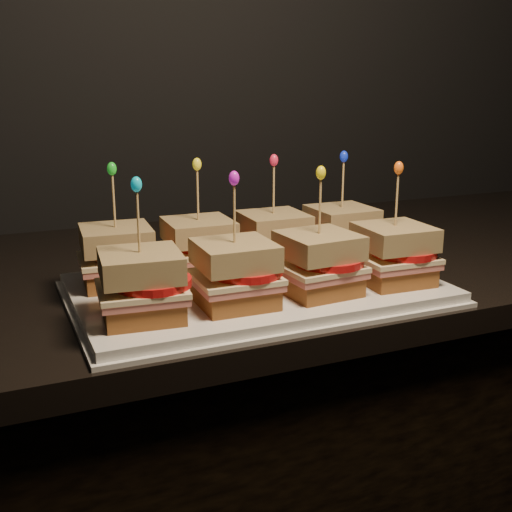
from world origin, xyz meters
name	(u,v)px	position (x,y,z in m)	size (l,w,h in m)	color
cabinet	(209,512)	(-0.13, 1.67, 0.42)	(2.49, 0.63, 0.84)	black
granite_slab	(204,273)	(-0.13, 1.67, 0.86)	(2.53, 0.67, 0.03)	black
platter	(256,289)	(-0.11, 1.49, 0.88)	(0.47, 0.29, 0.02)	white
platter_rim	(256,294)	(-0.11, 1.49, 0.88)	(0.48, 0.30, 0.01)	white
sandwich_0_bread_bot	(118,275)	(-0.28, 1.56, 0.91)	(0.09, 0.09, 0.02)	#603210
sandwich_0_ham	(118,264)	(-0.28, 1.56, 0.92)	(0.09, 0.09, 0.01)	#BB615D
sandwich_0_cheese	(117,258)	(-0.28, 1.56, 0.93)	(0.10, 0.09, 0.01)	beige
sandwich_0_tomato	(127,253)	(-0.27, 1.56, 0.94)	(0.09, 0.09, 0.01)	red
sandwich_0_bread_top	(116,238)	(-0.28, 1.56, 0.96)	(0.09, 0.09, 0.03)	#583410
sandwich_0_pick	(114,204)	(-0.28, 1.56, 1.00)	(0.00, 0.00, 0.09)	tan
sandwich_0_frill	(112,169)	(-0.28, 1.56, 1.05)	(0.01, 0.01, 0.02)	green
sandwich_1_bread_bot	(199,266)	(-0.17, 1.56, 0.91)	(0.09, 0.09, 0.02)	#603210
sandwich_1_ham	(199,255)	(-0.17, 1.56, 0.92)	(0.09, 0.09, 0.01)	#BB615D
sandwich_1_cheese	(199,250)	(-0.17, 1.56, 0.93)	(0.10, 0.09, 0.01)	beige
sandwich_1_tomato	(209,245)	(-0.16, 1.56, 0.94)	(0.09, 0.09, 0.01)	red
sandwich_1_bread_top	(199,231)	(-0.17, 1.56, 0.96)	(0.09, 0.09, 0.03)	#583410
sandwich_1_pick	(198,198)	(-0.17, 1.56, 1.00)	(0.00, 0.00, 0.09)	tan
sandwich_1_frill	(197,164)	(-0.17, 1.56, 1.05)	(0.01, 0.01, 0.02)	yellow
sandwich_2_bread_bot	(273,257)	(-0.06, 1.56, 0.91)	(0.09, 0.09, 0.02)	#603210
sandwich_2_ham	(273,247)	(-0.06, 1.56, 0.92)	(0.09, 0.09, 0.01)	#BB615D
sandwich_2_cheese	(273,242)	(-0.06, 1.56, 0.93)	(0.10, 0.09, 0.01)	beige
sandwich_2_tomato	(283,237)	(-0.05, 1.56, 0.94)	(0.09, 0.09, 0.01)	red
sandwich_2_bread_top	(273,224)	(-0.06, 1.56, 0.96)	(0.09, 0.09, 0.03)	#583410
sandwich_2_pick	(274,192)	(-0.06, 1.56, 1.00)	(0.00, 0.00, 0.09)	tan
sandwich_2_frill	(274,160)	(-0.06, 1.56, 1.05)	(0.01, 0.01, 0.02)	red
sandwich_3_bread_bot	(341,250)	(0.05, 1.56, 0.91)	(0.09, 0.09, 0.02)	#603210
sandwich_3_ham	(341,239)	(0.05, 1.56, 0.92)	(0.09, 0.09, 0.01)	#BB615D
sandwich_3_cheese	(341,235)	(0.05, 1.56, 0.93)	(0.10, 0.09, 0.01)	beige
sandwich_3_tomato	(350,230)	(0.07, 1.56, 0.94)	(0.09, 0.09, 0.01)	red
sandwich_3_bread_top	(342,217)	(0.05, 1.56, 0.96)	(0.09, 0.09, 0.03)	#583410
sandwich_3_pick	(343,187)	(0.05, 1.56, 1.00)	(0.00, 0.00, 0.09)	tan
sandwich_3_frill	(344,156)	(0.05, 1.56, 1.05)	(0.01, 0.01, 0.02)	#122BDD
sandwich_4_bread_bot	(143,308)	(-0.28, 1.43, 0.91)	(0.09, 0.09, 0.02)	#603210
sandwich_4_ham	(142,294)	(-0.28, 1.43, 0.92)	(0.09, 0.09, 0.01)	#BB615D
sandwich_4_cheese	(142,288)	(-0.28, 1.43, 0.93)	(0.10, 0.09, 0.01)	beige
sandwich_4_tomato	(153,282)	(-0.27, 1.42, 0.94)	(0.09, 0.09, 0.01)	red
sandwich_4_bread_top	(140,265)	(-0.28, 1.43, 0.96)	(0.09, 0.09, 0.03)	#583410
sandwich_4_pick	(138,226)	(-0.28, 1.43, 1.00)	(0.00, 0.00, 0.09)	tan
sandwich_4_frill	(136,184)	(-0.28, 1.43, 1.05)	(0.01, 0.01, 0.02)	#0AADC9
sandwich_5_bread_bot	(235,295)	(-0.17, 1.43, 0.91)	(0.09, 0.09, 0.02)	#603210
sandwich_5_ham	(235,282)	(-0.17, 1.43, 0.92)	(0.09, 0.09, 0.01)	#BB615D
sandwich_5_cheese	(235,277)	(-0.17, 1.43, 0.93)	(0.10, 0.09, 0.01)	beige
sandwich_5_tomato	(246,271)	(-0.16, 1.42, 0.94)	(0.09, 0.09, 0.01)	red
sandwich_5_bread_top	(235,255)	(-0.17, 1.43, 0.96)	(0.09, 0.09, 0.03)	#583410
sandwich_5_pick	(234,217)	(-0.17, 1.43, 1.00)	(0.00, 0.00, 0.09)	tan
sandwich_5_frill	(234,178)	(-0.17, 1.43, 1.05)	(0.01, 0.01, 0.02)	#C119C0
sandwich_6_bread_bot	(318,284)	(-0.06, 1.43, 0.91)	(0.09, 0.09, 0.02)	#603210
sandwich_6_ham	(318,272)	(-0.06, 1.43, 0.92)	(0.09, 0.09, 0.01)	#BB615D
sandwich_6_cheese	(318,266)	(-0.06, 1.43, 0.93)	(0.10, 0.09, 0.01)	beige
sandwich_6_tomato	(329,261)	(-0.05, 1.42, 0.94)	(0.09, 0.09, 0.01)	red
sandwich_6_bread_top	(319,245)	(-0.06, 1.43, 0.96)	(0.09, 0.09, 0.03)	#583410
sandwich_6_pick	(320,210)	(-0.06, 1.43, 1.00)	(0.00, 0.00, 0.09)	tan
sandwich_6_frill	(321,173)	(-0.06, 1.43, 1.05)	(0.01, 0.01, 0.02)	yellow
sandwich_7_bread_bot	(392,273)	(0.05, 1.43, 0.91)	(0.09, 0.09, 0.02)	#603210
sandwich_7_ham	(393,262)	(0.05, 1.43, 0.92)	(0.09, 0.09, 0.01)	#BB615D
sandwich_7_cheese	(393,257)	(0.05, 1.43, 0.93)	(0.10, 0.09, 0.01)	beige
sandwich_7_tomato	(404,251)	(0.07, 1.42, 0.94)	(0.09, 0.09, 0.01)	red
sandwich_7_bread_top	(395,237)	(0.05, 1.43, 0.96)	(0.09, 0.09, 0.03)	#583410
sandwich_7_pick	(397,203)	(0.05, 1.43, 1.00)	(0.00, 0.00, 0.09)	tan
sandwich_7_frill	(399,168)	(0.05, 1.43, 1.05)	(0.01, 0.01, 0.02)	#EA5D13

